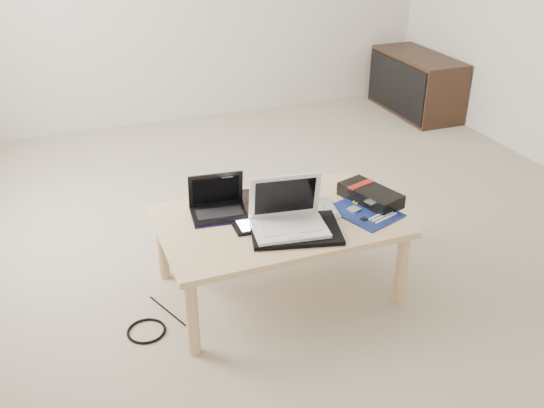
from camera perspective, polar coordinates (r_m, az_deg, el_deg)
name	(u,v)px	position (r m, az deg, el deg)	size (l,w,h in m)	color
ground	(289,224)	(3.56, 1.58, -1.91)	(4.00, 4.00, 0.00)	#AFA38E
coffee_table	(278,227)	(2.83, 0.58, -2.18)	(1.10, 0.70, 0.40)	#E5BA8A
media_cabinet	(415,84)	(5.44, 13.33, 10.95)	(0.41, 0.90, 0.50)	#352115
book	(275,202)	(2.92, 0.29, 0.23)	(0.36, 0.31, 0.03)	black
netbook	(218,206)	(2.84, -5.09, -0.18)	(0.28, 0.22, 0.19)	black
tablet	(258,222)	(2.76, -1.34, -1.71)	(0.24, 0.19, 0.01)	black
remote	(330,208)	(2.89, 5.44, -0.37)	(0.07, 0.21, 0.02)	#B6B5BA
neoprene_sleeve	(295,230)	(2.70, 2.18, -2.44)	(0.39, 0.29, 0.02)	black
white_laptop	(288,217)	(2.68, 1.51, -1.22)	(0.35, 0.27, 0.23)	white
motherboard	(365,212)	(2.89, 8.76, -0.70)	(0.33, 0.37, 0.01)	#0D1654
gpu_box	(370,195)	(2.98, 9.24, 0.83)	(0.24, 0.34, 0.07)	black
cable_coil	(255,223)	(2.76, -1.66, -1.78)	(0.11, 0.11, 0.01)	black
floor_cable_coil	(146,331)	(2.82, -11.74, -11.62)	(0.17, 0.17, 0.01)	black
floor_cable_trail	(171,314)	(2.90, -9.45, -10.18)	(0.01, 0.01, 0.35)	black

